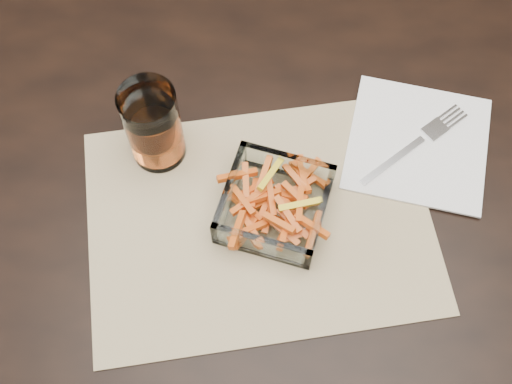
% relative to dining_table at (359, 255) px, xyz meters
% --- Properties ---
extents(dining_table, '(1.60, 0.90, 0.75)m').
position_rel_dining_table_xyz_m(dining_table, '(0.00, 0.00, 0.00)').
color(dining_table, black).
rests_on(dining_table, ground).
extents(placemat, '(0.50, 0.40, 0.00)m').
position_rel_dining_table_xyz_m(placemat, '(-0.14, 0.02, 0.09)').
color(placemat, tan).
rests_on(placemat, dining_table).
extents(glass_bowl, '(0.16, 0.16, 0.05)m').
position_rel_dining_table_xyz_m(glass_bowl, '(-0.12, 0.03, 0.11)').
color(glass_bowl, white).
rests_on(glass_bowl, placemat).
extents(tumbler, '(0.07, 0.07, 0.13)m').
position_rel_dining_table_xyz_m(tumbler, '(-0.28, 0.12, 0.15)').
color(tumbler, white).
rests_on(tumbler, placemat).
extents(napkin, '(0.23, 0.23, 0.00)m').
position_rel_dining_table_xyz_m(napkin, '(0.08, 0.13, 0.09)').
color(napkin, white).
rests_on(napkin, placemat).
extents(fork, '(0.16, 0.13, 0.00)m').
position_rel_dining_table_xyz_m(fork, '(0.07, 0.13, 0.10)').
color(fork, silver).
rests_on(fork, napkin).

